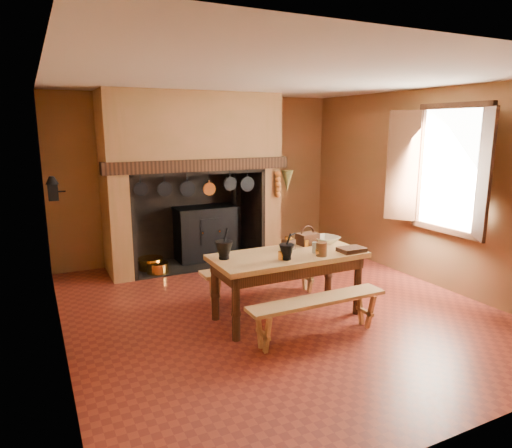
{
  "coord_description": "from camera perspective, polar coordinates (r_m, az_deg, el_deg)",
  "views": [
    {
      "loc": [
        -2.66,
        -4.78,
        2.26
      ],
      "look_at": [
        -0.14,
        0.3,
        1.05
      ],
      "focal_mm": 32.0,
      "sensor_mm": 36.0,
      "label": 1
    }
  ],
  "objects": [
    {
      "name": "wall_right",
      "position": [
        7.09,
        20.71,
        4.27
      ],
      "size": [
        0.02,
        5.5,
        2.8
      ],
      "primitive_type": "cube",
      "color": "#965F3C",
      "rests_on": "floor"
    },
    {
      "name": "chimney_breast",
      "position": [
        7.49,
        -8.04,
        8.47
      ],
      "size": [
        2.95,
        0.96,
        2.8
      ],
      "color": "#965F3C",
      "rests_on": "floor"
    },
    {
      "name": "wall_front",
      "position": [
        3.46,
        25.45,
        -3.63
      ],
      "size": [
        5.0,
        0.02,
        2.8
      ],
      "primitive_type": "cube",
      "color": "#965F3C",
      "rests_on": "floor"
    },
    {
      "name": "wicker_basket",
      "position": [
        5.85,
        6.45,
        -1.76
      ],
      "size": [
        0.28,
        0.21,
        0.25
      ],
      "rotation": [
        0.0,
        0.0,
        0.11
      ],
      "color": "#442214",
      "rests_on": "work_table"
    },
    {
      "name": "floor",
      "position": [
        5.92,
        2.56,
        -10.45
      ],
      "size": [
        5.5,
        5.5,
        0.0
      ],
      "primitive_type": "plane",
      "color": "maroon",
      "rests_on": "ground"
    },
    {
      "name": "ceiling",
      "position": [
        5.5,
        2.85,
        17.63
      ],
      "size": [
        5.5,
        5.5,
        0.0
      ],
      "primitive_type": "plane",
      "rotation": [
        3.14,
        0.0,
        0.0
      ],
      "color": "silver",
      "rests_on": "back_wall"
    },
    {
      "name": "brass_cup",
      "position": [
        5.35,
        8.01,
        -3.54
      ],
      "size": [
        0.12,
        0.12,
        0.09
      ],
      "primitive_type": "imported",
      "rotation": [
        0.0,
        0.0,
        -0.11
      ],
      "color": "gold",
      "rests_on": "work_table"
    },
    {
      "name": "mortar_small",
      "position": [
        5.16,
        3.86,
        -3.39
      ],
      "size": [
        0.18,
        0.18,
        0.3
      ],
      "rotation": [
        0.0,
        0.0,
        -0.17
      ],
      "color": "black",
      "rests_on": "work_table"
    },
    {
      "name": "iron_range",
      "position": [
        7.89,
        -6.3,
        -1.06
      ],
      "size": [
        1.12,
        0.55,
        1.6
      ],
      "color": "black",
      "rests_on": "floor"
    },
    {
      "name": "work_table",
      "position": [
        5.46,
        4.0,
        -4.98
      ],
      "size": [
        1.83,
        0.81,
        0.79
      ],
      "color": "tan",
      "rests_on": "floor"
    },
    {
      "name": "glass_jar",
      "position": [
        5.47,
        7.41,
        -2.94
      ],
      "size": [
        0.1,
        0.1,
        0.13
      ],
      "primitive_type": "cylinder",
      "rotation": [
        0.0,
        0.0,
        0.41
      ],
      "color": "beige",
      "rests_on": "work_table"
    },
    {
      "name": "mortar_large",
      "position": [
        5.18,
        -4.03,
        -3.13
      ],
      "size": [
        0.21,
        0.21,
        0.35
      ],
      "rotation": [
        0.0,
        0.0,
        0.43
      ],
      "color": "black",
      "rests_on": "work_table"
    },
    {
      "name": "brass_mug_b",
      "position": [
        5.76,
        6.22,
        -2.35
      ],
      "size": [
        0.09,
        0.09,
        0.09
      ],
      "primitive_type": "cylinder",
      "rotation": [
        0.0,
        0.0,
        0.11
      ],
      "color": "gold",
      "rests_on": "work_table"
    },
    {
      "name": "back_wall",
      "position": [
        8.03,
        -6.91,
        5.79
      ],
      "size": [
        5.0,
        0.02,
        2.8
      ],
      "primitive_type": "cube",
      "color": "#965F3C",
      "rests_on": "floor"
    },
    {
      "name": "wall_left",
      "position": [
        4.86,
        -24.04,
        0.75
      ],
      "size": [
        0.02,
        5.5,
        2.8
      ],
      "primitive_type": "cube",
      "color": "#965F3C",
      "rests_on": "floor"
    },
    {
      "name": "window",
      "position": [
        6.68,
        22.52,
        6.29
      ],
      "size": [
        0.39,
        1.75,
        1.76
      ],
      "color": "white",
      "rests_on": "wall_right"
    },
    {
      "name": "wooden_tray",
      "position": [
        5.6,
        11.85,
        -3.16
      ],
      "size": [
        0.31,
        0.22,
        0.05
      ],
      "primitive_type": "cube",
      "rotation": [
        0.0,
        0.0,
        0.0
      ],
      "color": "#3E2213",
      "rests_on": "work_table"
    },
    {
      "name": "coffee_grinder",
      "position": [
        5.59,
        4.09,
        -2.45
      ],
      "size": [
        0.19,
        0.16,
        0.2
      ],
      "rotation": [
        0.0,
        0.0,
        0.28
      ],
      "color": "#3E2213",
      "rests_on": "work_table"
    },
    {
      "name": "hanging_pans",
      "position": [
        7.04,
        -6.94,
        4.59
      ],
      "size": [
        1.92,
        0.29,
        0.27
      ],
      "color": "black",
      "rests_on": "chimney_breast"
    },
    {
      "name": "stoneware_crock",
      "position": [
        5.35,
        8.2,
        -3.14
      ],
      "size": [
        0.16,
        0.16,
        0.16
      ],
      "primitive_type": "cylinder",
      "rotation": [
        0.0,
        0.0,
        -0.33
      ],
      "color": "brown",
      "rests_on": "work_table"
    },
    {
      "name": "mixing_bowl",
      "position": [
        5.96,
        8.69,
        -1.95
      ],
      "size": [
        0.41,
        0.41,
        0.08
      ],
      "primitive_type": "imported",
      "rotation": [
        0.0,
        0.0,
        0.24
      ],
      "color": "beige",
      "rests_on": "work_table"
    },
    {
      "name": "bench_back",
      "position": [
        6.08,
        0.94,
        -6.21
      ],
      "size": [
        1.71,
        0.3,
        0.48
      ],
      "color": "tan",
      "rests_on": "floor"
    },
    {
      "name": "onion_string",
      "position": [
        7.58,
        2.74,
        4.96
      ],
      "size": [
        0.12,
        0.1,
        0.46
      ],
      "primitive_type": null,
      "color": "#A44D1E",
      "rests_on": "chimney_breast"
    },
    {
      "name": "herb_bunch",
      "position": [
        7.66,
        3.92,
        5.4
      ],
      "size": [
        0.2,
        0.2,
        0.35
      ],
      "primitive_type": "cone",
      "rotation": [
        3.14,
        0.0,
        0.0
      ],
      "color": "brown",
      "rests_on": "chimney_breast"
    },
    {
      "name": "brass_mug_a",
      "position": [
        5.18,
        3.21,
        -3.95
      ],
      "size": [
        0.08,
        0.08,
        0.09
      ],
      "primitive_type": "cylinder",
      "rotation": [
        0.0,
        0.0,
        0.03
      ],
      "color": "gold",
      "rests_on": "work_table"
    },
    {
      "name": "bench_front",
      "position": [
        5.06,
        7.69,
        -10.4
      ],
      "size": [
        1.63,
        0.28,
        0.46
      ],
      "color": "tan",
      "rests_on": "floor"
    },
    {
      "name": "hearth_pans",
      "position": [
        7.5,
        -12.89,
        -5.07
      ],
      "size": [
        0.51,
        0.62,
        0.2
      ],
      "color": "gold",
      "rests_on": "floor"
    },
    {
      "name": "wall_coffee_mill",
      "position": [
        6.38,
        -24.09,
        4.27
      ],
      "size": [
        0.23,
        0.16,
        0.31
      ],
      "color": "black",
      "rests_on": "wall_left"
    }
  ]
}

